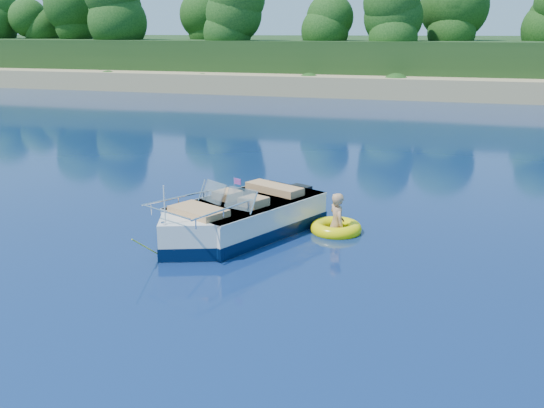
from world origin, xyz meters
name	(u,v)px	position (x,y,z in m)	size (l,w,h in m)	color
ground	(155,277)	(0.00, 0.00, 0.00)	(160.00, 160.00, 0.00)	#091640
shoreline	(409,64)	(0.00, 63.77, 0.98)	(170.00, 59.00, 6.00)	tan
treeline	(391,21)	(0.04, 41.01, 5.55)	(150.00, 7.12, 8.19)	#312110
motorboat	(237,221)	(0.73, 2.88, 0.37)	(3.51, 5.30, 1.90)	silver
tow_tube	(336,228)	(2.99, 3.89, 0.09)	(1.60, 1.60, 0.34)	#FCED04
boy	(336,233)	(3.00, 3.81, 0.00)	(0.61, 0.40, 1.68)	tan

